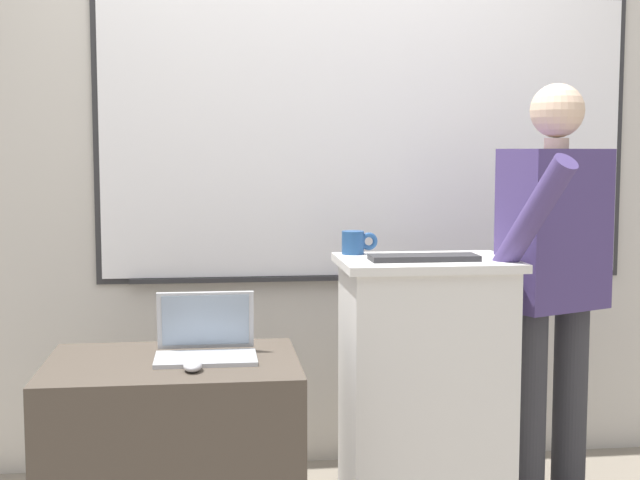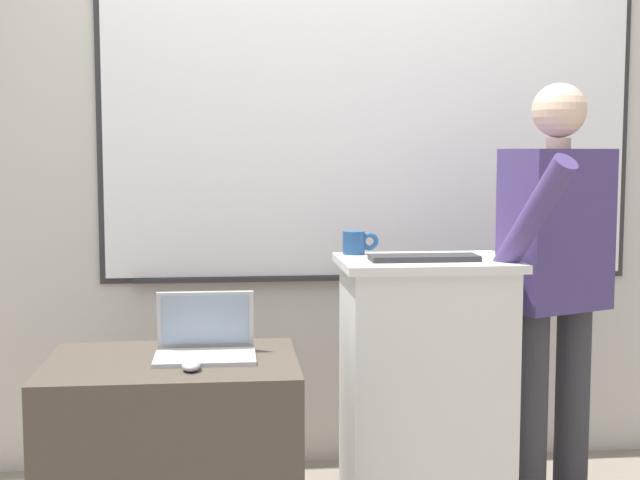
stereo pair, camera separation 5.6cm
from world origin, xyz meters
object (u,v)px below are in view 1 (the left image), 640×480
Objects in this scene: lectern_podium at (424,393)px; person_presenter at (554,272)px; computer_mouse_by_laptop at (193,366)px; coffee_mug at (355,242)px; side_desk at (174,459)px; wireless_keyboard at (424,258)px; laptop at (206,339)px.

lectern_podium is 0.61× the size of person_presenter.
coffee_mug reaches higher than computer_mouse_by_laptop.
side_desk is 0.52× the size of person_presenter.
lectern_podium is 2.62× the size of wireless_keyboard.
coffee_mug is (-0.73, 0.10, 0.11)m from person_presenter.
computer_mouse_by_laptop is 0.74× the size of coffee_mug.
lectern_podium is at bearing -34.59° from coffee_mug.
lectern_podium is at bearing 6.35° from laptop.
laptop is at bearing -155.88° from coffee_mug.
lectern_podium is 9.97× the size of computer_mouse_by_laptop.
computer_mouse_by_laptop is (-0.83, -0.29, 0.20)m from lectern_podium.
lectern_podium is 0.92m from side_desk.
wireless_keyboard is at bearing 168.86° from person_presenter.
side_desk is 1.10m from wireless_keyboard.
wireless_keyboard reaches higher than laptop.
laptop is 0.21m from computer_mouse_by_laptop.
computer_mouse_by_laptop is at bearing 170.92° from person_presenter.
person_presenter is at bearing 7.64° from side_desk.
side_desk is 2.49× the size of laptop.
person_presenter is at bearing 6.56° from lectern_podium.
side_desk is at bearing -159.16° from laptop.
coffee_mug is (-0.23, 0.16, 0.54)m from lectern_podium.
wireless_keyboard is (-0.52, -0.12, 0.08)m from person_presenter.
person_presenter is 0.54m from wireless_keyboard.
person_presenter is 0.75m from coffee_mug.
computer_mouse_by_laptop is at bearing -164.17° from wireless_keyboard.
person_presenter is (1.40, 0.19, 0.59)m from side_desk.
laptop is (-1.29, -0.15, -0.19)m from person_presenter.
wireless_keyboard is at bearing 2.21° from laptop.
coffee_mug is (0.67, 0.29, 0.70)m from side_desk.
side_desk is 1.53m from person_presenter.
wireless_keyboard is (0.76, 0.03, 0.27)m from laptop.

